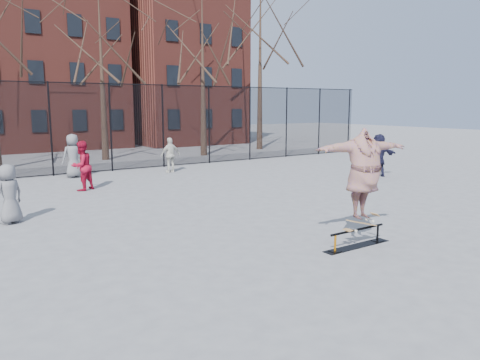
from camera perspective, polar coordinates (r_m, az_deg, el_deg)
ground at (r=10.42m, az=2.60°, el=-7.76°), size 100.00×100.00×0.00m
skate_rail at (r=10.49m, az=14.09°, el=-7.04°), size 1.81×0.28×0.40m
skateboard at (r=10.50m, az=14.59°, el=-5.38°), size 0.86×0.20×0.10m
skater at (r=10.30m, az=14.82°, el=0.14°), size 2.45×0.96×1.94m
bystander_grey at (r=13.35m, az=-26.33°, el=-1.54°), size 0.90×0.79×1.54m
bystander_red at (r=17.50m, az=-18.74°, el=1.64°), size 1.07×1.00×1.77m
bystander_white at (r=21.26m, az=-8.48°, el=3.03°), size 0.93×0.41×1.58m
bystander_navy at (r=20.68m, az=16.51°, el=2.92°), size 1.75×1.21×1.82m
bystander_extra at (r=20.73m, az=-19.69°, el=2.79°), size 0.97×0.71×1.83m
fence at (r=21.81m, az=-18.53°, el=6.15°), size 34.03×0.07×4.00m
tree_row at (r=26.11m, az=-22.33°, el=18.06°), size 33.66×7.46×10.67m
rowhouses at (r=34.74m, az=-23.79°, el=13.44°), size 29.00×7.00×13.00m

